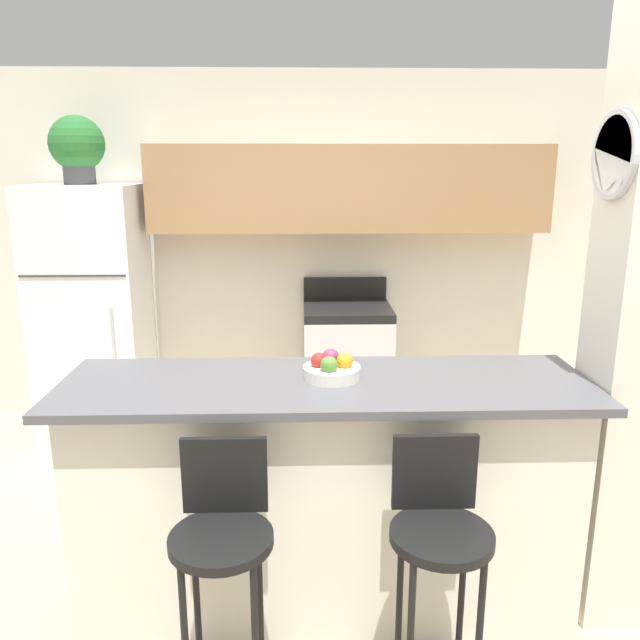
# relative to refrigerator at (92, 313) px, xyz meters

# --- Properties ---
(ground_plane) EXTENTS (14.00, 14.00, 0.00)m
(ground_plane) POSITION_rel_refrigerator_xyz_m (1.57, -1.94, -0.88)
(ground_plane) COLOR tan
(wall_back) EXTENTS (5.60, 0.38, 2.55)m
(wall_back) POSITION_rel_refrigerator_xyz_m (1.67, 0.29, 0.57)
(wall_back) COLOR silver
(wall_back) RESTS_ON ground_plane
(counter_bar) EXTENTS (2.13, 0.65, 1.05)m
(counter_bar) POSITION_rel_refrigerator_xyz_m (1.57, -1.94, -0.35)
(counter_bar) COLOR silver
(counter_bar) RESTS_ON ground_plane
(refrigerator) EXTENTS (0.72, 0.64, 1.76)m
(refrigerator) POSITION_rel_refrigerator_xyz_m (0.00, 0.00, 0.00)
(refrigerator) COLOR white
(refrigerator) RESTS_ON ground_plane
(stove_range) EXTENTS (0.62, 0.59, 1.07)m
(stove_range) POSITION_rel_refrigerator_xyz_m (1.80, 0.03, -0.42)
(stove_range) COLOR silver
(stove_range) RESTS_ON ground_plane
(bar_stool_left) EXTENTS (0.35, 0.35, 0.99)m
(bar_stool_left) POSITION_rel_refrigerator_xyz_m (1.20, -2.44, -0.22)
(bar_stool_left) COLOR black
(bar_stool_left) RESTS_ON ground_plane
(bar_stool_right) EXTENTS (0.35, 0.35, 0.99)m
(bar_stool_right) POSITION_rel_refrigerator_xyz_m (1.94, -2.44, -0.22)
(bar_stool_right) COLOR black
(bar_stool_right) RESTS_ON ground_plane
(potted_plant_on_fridge) EXTENTS (0.36, 0.36, 0.44)m
(potted_plant_on_fridge) POSITION_rel_refrigerator_xyz_m (-0.00, 0.00, 1.13)
(potted_plant_on_fridge) COLOR #4C4C51
(potted_plant_on_fridge) RESTS_ON refrigerator
(fruit_bowl) EXTENTS (0.23, 0.23, 0.11)m
(fruit_bowl) POSITION_rel_refrigerator_xyz_m (1.59, -1.90, 0.21)
(fruit_bowl) COLOR silver
(fruit_bowl) RESTS_ON counter_bar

